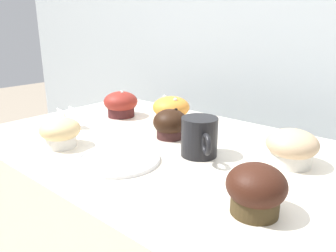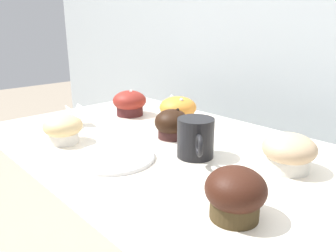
% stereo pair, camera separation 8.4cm
% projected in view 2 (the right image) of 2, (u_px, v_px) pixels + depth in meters
% --- Properties ---
extents(wall_back, '(3.20, 0.10, 1.80)m').
position_uv_depth(wall_back, '(282.00, 104.00, 1.23)').
color(wall_back, '#A8B2B7').
rests_on(wall_back, ground).
extents(muffin_front_center, '(0.12, 0.12, 0.08)m').
position_uv_depth(muffin_front_center, '(178.00, 109.00, 1.04)').
color(muffin_front_center, '#C28332').
rests_on(muffin_front_center, display_counter).
extents(muffin_back_left, '(0.09, 0.09, 0.08)m').
position_uv_depth(muffin_back_left, '(172.00, 124.00, 0.88)').
color(muffin_back_left, '#391D1C').
rests_on(muffin_back_left, display_counter).
extents(muffin_back_right, '(0.10, 0.10, 0.07)m').
position_uv_depth(muffin_back_right, '(63.00, 128.00, 0.84)').
color(muffin_back_right, white).
rests_on(muffin_back_right, display_counter).
extents(muffin_front_left, '(0.11, 0.11, 0.08)m').
position_uv_depth(muffin_front_left, '(289.00, 152.00, 0.68)').
color(muffin_front_left, silver).
rests_on(muffin_front_left, display_counter).
extents(muffin_front_right, '(0.11, 0.11, 0.09)m').
position_uv_depth(muffin_front_right, '(130.00, 103.00, 1.10)').
color(muffin_front_right, '#461D1E').
rests_on(muffin_front_right, display_counter).
extents(muffin_back_center, '(0.10, 0.10, 0.09)m').
position_uv_depth(muffin_back_center, '(235.00, 194.00, 0.51)').
color(muffin_back_center, '#3F3019').
rests_on(muffin_back_center, display_counter).
extents(coffee_cup, '(0.11, 0.10, 0.09)m').
position_uv_depth(coffee_cup, '(195.00, 138.00, 0.75)').
color(coffee_cup, black).
rests_on(coffee_cup, display_counter).
extents(serving_plate, '(0.19, 0.19, 0.01)m').
position_uv_depth(serving_plate, '(114.00, 157.00, 0.75)').
color(serving_plate, white).
rests_on(serving_plate, display_counter).
extents(price_card, '(0.06, 0.05, 0.06)m').
position_uv_depth(price_card, '(75.00, 115.00, 0.99)').
color(price_card, white).
rests_on(price_card, display_counter).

